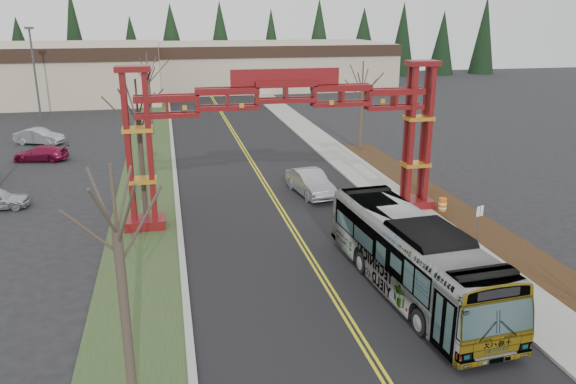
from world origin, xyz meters
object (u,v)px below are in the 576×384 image
object	(u,v)px
silver_sedan	(310,183)
transit_bus	(412,256)
parked_car_mid_a	(41,153)
bare_tree_median_near	(117,233)
bare_tree_median_mid	(138,117)
barrel_south	(442,205)
parked_car_far_a	(39,136)
bare_tree_median_far	(148,76)
light_pole_far	(34,67)
gateway_arch	(285,117)
barrel_mid	(406,190)
street_sign	(479,216)
barrel_north	(422,185)
bare_tree_right_far	(362,88)
retail_building_east	(267,65)

from	to	relation	value
silver_sedan	transit_bus	bearing A→B (deg)	-95.62
parked_car_mid_a	bare_tree_median_near	xyz separation A→B (m)	(8.69, -32.32, 4.96)
bare_tree_median_mid	barrel_south	xyz separation A→B (m)	(17.40, -2.63, -5.55)
parked_car_far_a	bare_tree_median_far	size ratio (longest dim) A/B	0.55
parked_car_mid_a	light_pole_far	world-z (taller)	light_pole_far
silver_sedan	parked_car_mid_a	distance (m)	23.37
gateway_arch	parked_car_mid_a	bearing A→B (deg)	133.94
bare_tree_median_mid	barrel_mid	xyz separation A→B (m)	(16.51, 0.69, -5.51)
transit_bus	street_sign	distance (m)	7.21
parked_car_mid_a	bare_tree_median_mid	distance (m)	18.83
bare_tree_median_mid	light_pole_far	size ratio (longest dim) A/B	0.80
bare_tree_median_near	barrel_south	size ratio (longest dim) A/B	8.37
parked_car_mid_a	barrel_north	xyz separation A→B (m)	(26.55, -14.61, -0.08)
barrel_mid	street_sign	bearing A→B (deg)	-86.29
parked_car_mid_a	silver_sedan	bearing A→B (deg)	68.16
bare_tree_median_mid	bare_tree_right_far	bearing A→B (deg)	37.93
parked_car_mid_a	parked_car_far_a	distance (m)	6.65
transit_bus	barrel_south	distance (m)	10.97
transit_bus	parked_car_far_a	xyz separation A→B (m)	(-21.32, 34.00, -0.94)
retail_building_east	bare_tree_right_far	xyz separation A→B (m)	(0.00, -46.42, 1.91)
silver_sedan	bare_tree_median_near	size ratio (longest dim) A/B	0.65
bare_tree_right_far	barrel_south	distance (m)	17.39
parked_car_far_a	bare_tree_median_near	xyz separation A→B (m)	(10.00, -38.84, 4.86)
gateway_arch	bare_tree_median_mid	world-z (taller)	gateway_arch
barrel_north	silver_sedan	bearing A→B (deg)	170.00
parked_car_far_a	barrel_mid	size ratio (longest dim) A/B	4.45
bare_tree_median_mid	street_sign	bearing A→B (deg)	-23.12
transit_bus	barrel_north	distance (m)	14.48
parked_car_far_a	bare_tree_median_mid	bearing A→B (deg)	-132.48
barrel_north	parked_car_mid_a	bearing A→B (deg)	151.17
parked_car_mid_a	barrel_south	distance (m)	31.95
retail_building_east	barrel_south	xyz separation A→B (m)	(-0.60, -63.07, -3.06)
transit_bus	bare_tree_median_far	xyz separation A→B (m)	(-11.31, 36.05, 4.10)
gateway_arch	bare_tree_median_near	distance (m)	17.01
bare_tree_right_far	light_pole_far	size ratio (longest dim) A/B	0.76
gateway_arch	parked_car_mid_a	distance (m)	24.64
bare_tree_median_near	bare_tree_median_far	distance (m)	40.89
bare_tree_median_near	bare_tree_median_far	size ratio (longest dim) A/B	0.95
transit_bus	silver_sedan	distance (m)	14.21
parked_car_mid_a	light_pole_far	bearing A→B (deg)	-156.48
silver_sedan	barrel_mid	size ratio (longest dim) A/B	4.97
gateway_arch	light_pole_far	bearing A→B (deg)	118.97
retail_building_east	bare_tree_median_near	world-z (taller)	bare_tree_median_near
parked_car_far_a	street_sign	distance (m)	40.09
parked_car_mid_a	barrel_mid	bearing A→B (deg)	71.93
gateway_arch	bare_tree_median_mid	size ratio (longest dim) A/B	2.25
silver_sedan	bare_tree_median_mid	xyz separation A→B (m)	(-10.52, -2.49, 5.19)
silver_sedan	barrel_north	xyz separation A→B (m)	(7.35, -1.29, -0.27)
gateway_arch	barrel_south	size ratio (longest dim) A/B	20.13
gateway_arch	transit_bus	xyz separation A→B (m)	(3.31, -10.16, -4.32)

